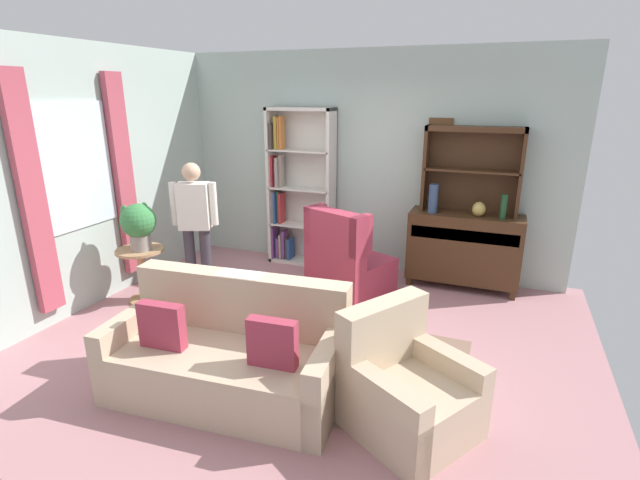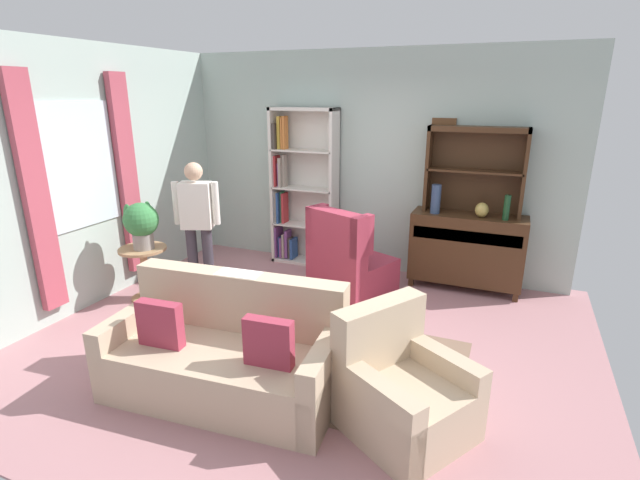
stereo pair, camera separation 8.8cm
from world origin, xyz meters
name	(u,v)px [view 1 (the left image)]	position (x,y,z in m)	size (l,w,h in m)	color
ground_plane	(303,338)	(0.00, 0.00, -0.01)	(5.40, 4.60, 0.02)	#B27A7F
wall_back	(367,164)	(0.00, 2.13, 1.40)	(5.00, 0.09, 2.80)	#ADC1B7
wall_left	(85,179)	(-2.52, -0.02, 1.40)	(0.16, 4.20, 2.80)	#ADC1B7
area_rug	(310,356)	(0.20, -0.30, 0.00)	(2.69, 1.61, 0.01)	#846651
bookshelf	(296,191)	(-0.93, 1.95, 1.01)	(0.90, 0.30, 2.10)	silver
sideboard	(464,247)	(1.30, 1.86, 0.51)	(1.30, 0.45, 0.92)	#422816
sideboard_hutch	(473,158)	(1.30, 1.97, 1.56)	(1.10, 0.26, 1.00)	#422816
vase_tall	(433,199)	(0.91, 1.78, 1.09)	(0.11, 0.11, 0.34)	#33476B
vase_round	(479,209)	(1.43, 1.79, 1.01)	(0.15, 0.15, 0.17)	tan
bottle_wine	(504,207)	(1.69, 1.77, 1.06)	(0.07, 0.07, 0.28)	#194223
couch_floral	(229,356)	(-0.20, -1.00, 0.31)	(1.86, 1.00, 0.90)	#C6AD8E
armchair_floral	(406,391)	(1.18, -0.90, 0.29)	(1.06, 1.05, 0.88)	#C6AD8E
wingback_chair	(346,264)	(0.07, 1.13, 0.38)	(1.03, 1.04, 1.05)	#A33347
plant_stand	(142,269)	(-2.02, 0.12, 0.39)	(0.52, 0.52, 0.62)	#A87F56
potted_plant_large	(138,223)	(-1.99, 0.11, 0.93)	(0.38, 0.38, 0.52)	gray
person_reading	(195,221)	(-1.51, 0.47, 0.91)	(0.51, 0.31, 1.56)	#38333D
coffee_table	(267,310)	(-0.26, -0.23, 0.35)	(0.80, 0.50, 0.42)	#422816
book_stack	(274,298)	(-0.20, -0.20, 0.47)	(0.19, 0.14, 0.10)	#284C8C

